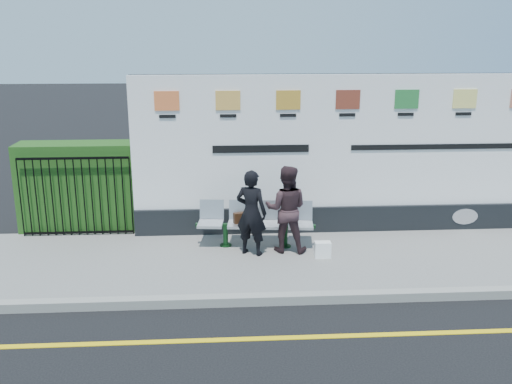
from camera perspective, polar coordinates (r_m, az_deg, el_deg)
The scene contains 12 objects.
ground at distance 7.87m, azimuth 10.73°, elevation -13.93°, with size 80.00×80.00×0.00m, color black.
pavement at distance 10.04m, azimuth 7.29°, elevation -6.67°, with size 14.00×3.00×0.12m, color gray.
kerb at distance 8.70m, azimuth 9.14°, elevation -10.32°, with size 14.00×0.18×0.14m, color gray.
yellow_line at distance 7.87m, azimuth 10.73°, elevation -13.90°, with size 14.00×0.10×0.01m, color yellow.
billboard at distance 11.00m, azimuth 8.81°, elevation 2.68°, with size 8.00×0.30×3.00m.
hedge at distance 11.62m, azimuth -17.08°, elevation 0.58°, with size 2.35×0.70×1.70m, color #214E17.
railing at distance 11.22m, azimuth -17.56°, elevation -0.41°, with size 2.05×0.06×1.54m, color black, non-canonical shape.
bench at distance 10.30m, azimuth -0.07°, elevation -4.28°, with size 2.06×0.54×0.44m, color #ADB1B6, non-canonical shape.
woman_left at distance 9.78m, azimuth -0.47°, elevation -2.08°, with size 0.55×0.36×1.51m, color black.
woman_right at distance 9.94m, azimuth 3.04°, elevation -1.71°, with size 0.75×0.58×1.54m, color #362327.
handbag_brown at distance 10.21m, azimuth -1.58°, elevation -2.59°, with size 0.24×0.10×0.19m, color black.
carrier_bag_white at distance 9.90m, azimuth 6.68°, elevation -5.74°, with size 0.28×0.17×0.28m, color white.
Camera 1 is at (-1.84, -6.62, 3.84)m, focal length 40.00 mm.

